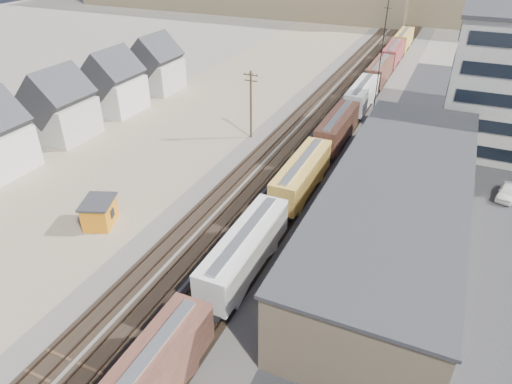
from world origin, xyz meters
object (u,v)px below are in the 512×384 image
at_px(freight_train, 350,110).
at_px(utility_pole_north, 251,103).
at_px(maintenance_shed, 99,212).
at_px(parked_car_blue, 464,133).

xyz_separation_m(freight_train, utility_pole_north, (-12.30, -9.91, 2.50)).
bearing_deg(maintenance_shed, parked_car_blue, 49.58).
bearing_deg(freight_train, utility_pole_north, -141.15).
bearing_deg(parked_car_blue, freight_train, 170.78).
relative_size(freight_train, maintenance_shed, 25.02).
height_order(utility_pole_north, parked_car_blue, utility_pole_north).
bearing_deg(freight_train, parked_car_blue, 10.42).
height_order(freight_train, utility_pole_north, utility_pole_north).
bearing_deg(parked_car_blue, maintenance_shed, -150.05).
distance_m(utility_pole_north, maintenance_shed, 27.81).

